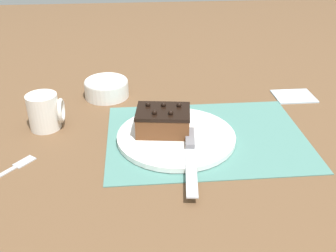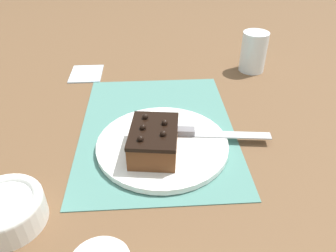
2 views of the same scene
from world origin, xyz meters
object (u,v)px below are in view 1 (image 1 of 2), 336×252
at_px(chocolate_cake, 163,120).
at_px(serving_knife, 190,149).
at_px(dessert_fork, 9,170).
at_px(small_bowl, 106,87).
at_px(cake_plate, 176,137).
at_px(coffee_mug, 45,112).

distance_m(chocolate_cake, serving_knife, 0.11).
bearing_deg(dessert_fork, chocolate_cake, 58.26).
xyz_separation_m(serving_knife, small_bowl, (-0.19, 0.33, 0.01)).
relative_size(cake_plate, small_bowl, 2.22).
relative_size(serving_knife, coffee_mug, 2.71).
height_order(cake_plate, serving_knife, serving_knife).
bearing_deg(coffee_mug, serving_knife, -25.73).
bearing_deg(serving_knife, small_bowl, -53.09).
height_order(serving_knife, small_bowl, small_bowl).
distance_m(small_bowl, coffee_mug, 0.22).
relative_size(cake_plate, dessert_fork, 2.16).
xyz_separation_m(chocolate_cake, coffee_mug, (-0.28, 0.07, -0.00)).
distance_m(cake_plate, coffee_mug, 0.32).
height_order(cake_plate, coffee_mug, coffee_mug).
bearing_deg(chocolate_cake, cake_plate, -31.80).
xyz_separation_m(chocolate_cake, small_bowl, (-0.14, 0.24, -0.02)).
bearing_deg(cake_plate, small_bowl, 123.51).
bearing_deg(coffee_mug, small_bowl, 50.95).
bearing_deg(dessert_fork, small_bowl, 101.97).
relative_size(small_bowl, dessert_fork, 0.98).
xyz_separation_m(cake_plate, small_bowl, (-0.17, 0.26, 0.02)).
distance_m(serving_knife, coffee_mug, 0.37).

